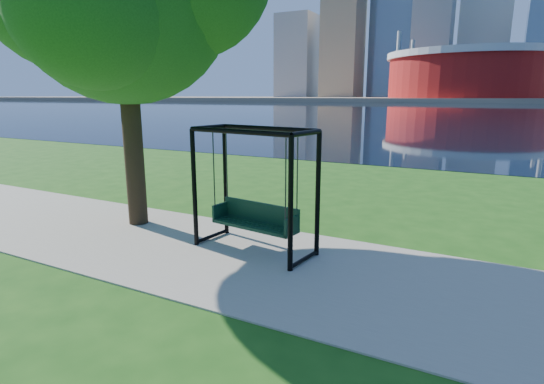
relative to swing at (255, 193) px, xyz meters
The scene contains 7 objects.
ground 1.36m from the swing, ahead, with size 900.00×900.00×0.00m, color #1E5114.
path 1.45m from the swing, 42.29° to the right, with size 120.00×4.00×0.03m, color #9E937F.
river 101.97m from the swing, 89.67° to the left, with size 900.00×180.00×0.02m, color black.
far_bank 305.96m from the swing, 89.89° to the left, with size 900.00×228.00×2.00m, color #937F60.
stadium 235.51m from the swing, 92.29° to the left, with size 83.00×83.00×32.00m.
skyline 321.25m from the swing, 90.66° to the left, with size 392.00×66.00×96.50m.
swing is the anchor object (origin of this frame).
Camera 1 is at (3.56, -7.15, 3.13)m, focal length 28.00 mm.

